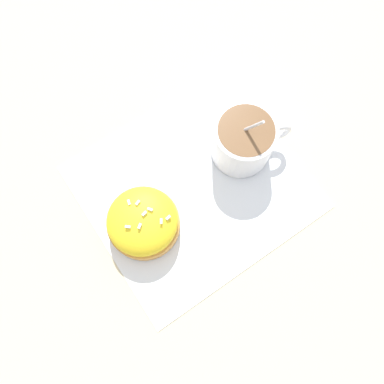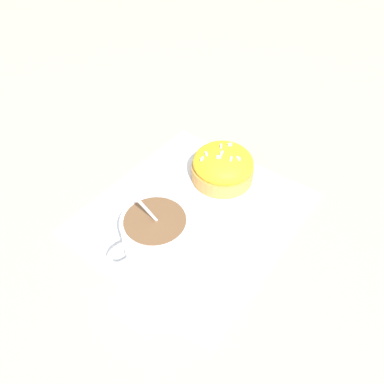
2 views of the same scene
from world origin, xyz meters
name	(u,v)px [view 1 (image 1 of 2)]	position (x,y,z in m)	size (l,w,h in m)	color
ground_plane	(194,188)	(0.00, 0.00, 0.00)	(3.00, 3.00, 0.00)	#C6B793
paper_napkin	(194,187)	(0.00, 0.00, 0.00)	(0.33, 0.31, 0.00)	white
coffee_cup	(244,140)	(-0.09, 0.00, 0.04)	(0.11, 0.09, 0.11)	white
frosted_pastry	(144,223)	(0.09, 0.00, 0.03)	(0.10, 0.10, 0.06)	#D19347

